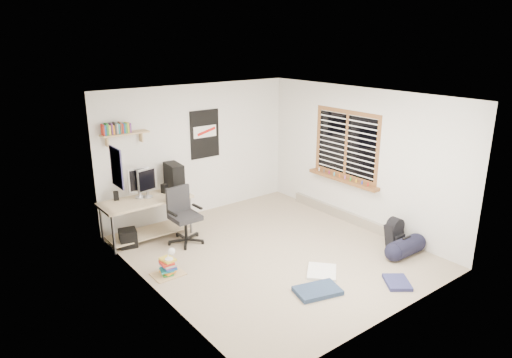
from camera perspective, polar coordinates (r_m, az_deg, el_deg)
floor at (r=7.45m, az=2.06°, el=-9.18°), size 4.00×4.50×0.01m
ceiling at (r=6.71m, az=2.30°, el=10.34°), size 4.00×4.50×0.01m
back_wall at (r=8.77m, az=-7.27°, el=3.57°), size 4.00×0.01×2.50m
left_wall at (r=5.97m, az=-12.85°, el=-3.44°), size 0.01×4.50×2.50m
right_wall at (r=8.36m, az=12.84°, el=2.57°), size 0.01×4.50×2.50m
desk at (r=8.03m, az=-13.48°, el=-4.77°), size 1.60×0.91×0.69m
monitor_left at (r=7.94m, az=-14.37°, el=-1.04°), size 0.37×0.11×0.41m
monitor_right at (r=7.92m, az=-13.42°, el=-1.06°), size 0.37×0.17×0.39m
pc_tower at (r=8.26m, az=-10.20°, el=0.26°), size 0.26×0.48×0.49m
keyboard at (r=7.68m, az=-13.34°, el=-3.15°), size 0.36×0.13×0.02m
speaker_left at (r=7.97m, az=-17.08°, el=-2.10°), size 0.11×0.11×0.17m
speaker_right at (r=8.13m, az=-11.39°, el=-1.24°), size 0.11×0.11×0.18m
office_chair at (r=7.68m, az=-8.85°, el=-4.50°), size 0.66×0.66×0.95m
wall_shelf at (r=7.94m, az=-16.07°, el=5.48°), size 0.80×0.22×0.24m
poster_back_wall at (r=8.76m, az=-6.41°, el=5.60°), size 0.62×0.03×0.92m
poster_left_wall at (r=6.96m, az=-17.04°, el=1.40°), size 0.02×0.42×0.60m
window at (r=8.46m, az=11.14°, el=4.25°), size 0.10×1.50×1.26m
baseboard_heater at (r=8.86m, az=10.65°, el=-4.33°), size 0.08×2.50×0.18m
backpack at (r=7.91m, az=16.90°, el=-6.68°), size 0.29×0.24×0.38m
duffel_bag at (r=7.65m, az=18.17°, el=-8.15°), size 0.30×0.30×0.59m
tshirt at (r=6.91m, az=8.23°, el=-11.41°), size 0.64×0.63×0.04m
jeans_a at (r=6.43m, az=7.70°, el=-13.68°), size 0.69×0.53×0.07m
jeans_b at (r=6.86m, az=17.23°, el=-12.24°), size 0.51×0.53×0.05m
book_stack at (r=6.87m, az=-11.00°, el=-10.54°), size 0.49×0.43×0.28m
desk_lamp at (r=6.75m, az=-10.89°, el=-8.83°), size 0.18×0.22×0.19m
subwoofer at (r=7.88m, az=-15.70°, el=-7.16°), size 0.33×0.33×0.31m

